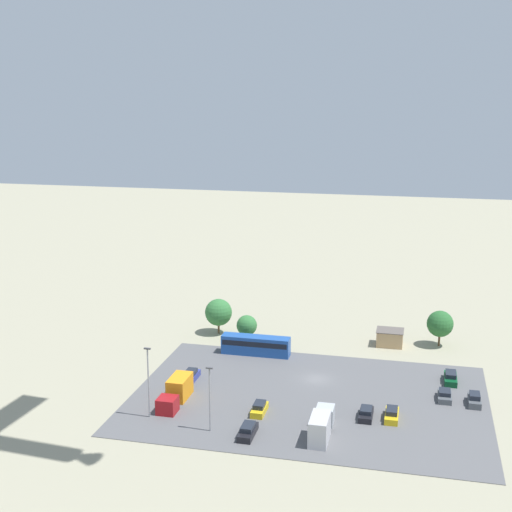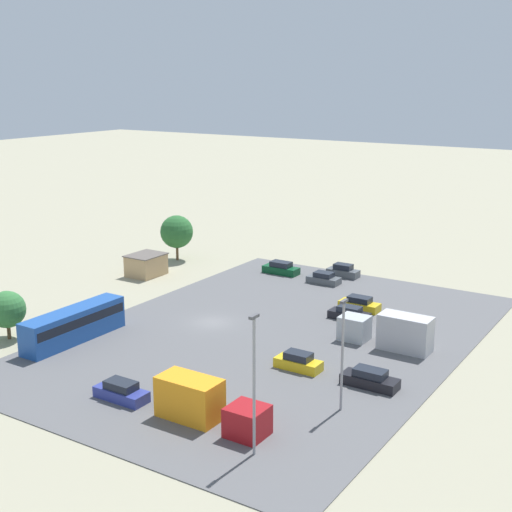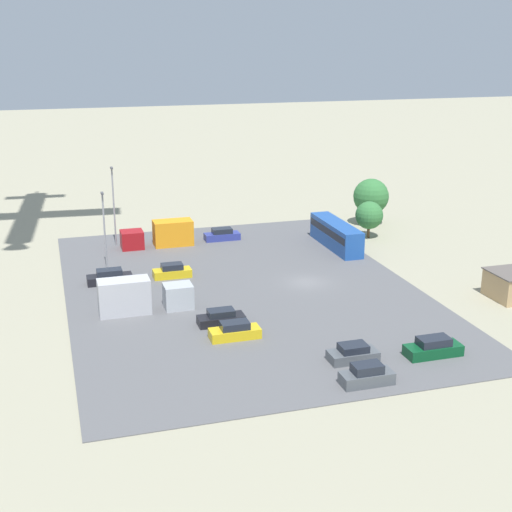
{
  "view_description": "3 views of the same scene",
  "coord_description": "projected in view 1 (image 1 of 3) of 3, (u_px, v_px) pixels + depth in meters",
  "views": [
    {
      "loc": [
        -14.36,
        101.17,
        43.09
      ],
      "look_at": [
        5.01,
        18.79,
        23.4
      ],
      "focal_mm": 50.0,
      "sensor_mm": 36.0,
      "label": 1
    },
    {
      "loc": [
        56.35,
        41.46,
        24.82
      ],
      "look_at": [
        -1.66,
        4.33,
        7.4
      ],
      "focal_mm": 50.0,
      "sensor_mm": 36.0,
      "label": 2
    },
    {
      "loc": [
        -67.16,
        25.75,
        25.37
      ],
      "look_at": [
        -3.85,
        6.81,
        4.77
      ],
      "focal_mm": 50.0,
      "sensor_mm": 36.0,
      "label": 3
    }
  ],
  "objects": [
    {
      "name": "parked_car_7",
      "position": [
        451.0,
        378.0,
        107.65
      ],
      "size": [
        1.85,
        4.73,
        1.59
      ],
      "color": "#0C4723",
      "rests_on": "ground"
    },
    {
      "name": "parking_lot_surface",
      "position": [
        308.0,
        399.0,
        101.99
      ],
      "size": [
        50.37,
        35.37,
        0.08
      ],
      "color": "#565659",
      "rests_on": "ground"
    },
    {
      "name": "tree_near_shed",
      "position": [
        440.0,
        324.0,
        122.28
      ],
      "size": [
        4.53,
        4.53,
        6.29
      ],
      "color": "brown",
      "rests_on": "ground"
    },
    {
      "name": "tree_apron_mid",
      "position": [
        247.0,
        325.0,
        124.62
      ],
      "size": [
        3.61,
        3.61,
        4.81
      ],
      "color": "brown",
      "rests_on": "ground"
    },
    {
      "name": "parked_car_5",
      "position": [
        259.0,
        409.0,
        97.25
      ],
      "size": [
        1.71,
        4.12,
        1.53
      ],
      "rotation": [
        0.0,
        0.0,
        3.14
      ],
      "color": "gold",
      "rests_on": "ground"
    },
    {
      "name": "shed_building",
      "position": [
        390.0,
        338.0,
        123.21
      ],
      "size": [
        4.66,
        3.88,
        2.77
      ],
      "color": "tan",
      "rests_on": "ground"
    },
    {
      "name": "parked_car_4",
      "position": [
        366.0,
        414.0,
        95.89
      ],
      "size": [
        1.78,
        4.28,
        1.41
      ],
      "color": "black",
      "rests_on": "ground"
    },
    {
      "name": "parked_truck_0",
      "position": [
        176.0,
        392.0,
        100.67
      ],
      "size": [
        2.57,
        8.89,
        3.15
      ],
      "color": "maroon",
      "rests_on": "ground"
    },
    {
      "name": "light_pole_lot_centre",
      "position": [
        148.0,
        380.0,
        95.01
      ],
      "size": [
        0.9,
        0.28,
        9.89
      ],
      "color": "gray",
      "rests_on": "ground"
    },
    {
      "name": "parked_car_0",
      "position": [
        474.0,
        400.0,
        99.97
      ],
      "size": [
        1.7,
        4.05,
        1.64
      ],
      "color": "#4C5156",
      "rests_on": "ground"
    },
    {
      "name": "light_pole_lot_edge",
      "position": [
        210.0,
        396.0,
        91.22
      ],
      "size": [
        0.9,
        0.28,
        8.78
      ],
      "color": "gray",
      "rests_on": "ground"
    },
    {
      "name": "parked_car_3",
      "position": [
        445.0,
        396.0,
        101.53
      ],
      "size": [
        1.9,
        4.03,
        1.42
      ],
      "rotation": [
        0.0,
        0.0,
        3.14
      ],
      "color": "#4C5156",
      "rests_on": "ground"
    },
    {
      "name": "parked_car_1",
      "position": [
        248.0,
        431.0,
        90.88
      ],
      "size": [
        1.78,
        4.72,
        1.53
      ],
      "color": "black",
      "rests_on": "ground"
    },
    {
      "name": "parked_car_2",
      "position": [
        191.0,
        376.0,
        108.43
      ],
      "size": [
        1.79,
        4.51,
        1.54
      ],
      "color": "navy",
      "rests_on": "ground"
    },
    {
      "name": "ground_plane",
      "position": [
        316.0,
        379.0,
        108.89
      ],
      "size": [
        400.0,
        400.0,
        0.0
      ],
      "primitive_type": "plane",
      "color": "gray"
    },
    {
      "name": "parked_truck_1",
      "position": [
        321.0,
        425.0,
        90.53
      ],
      "size": [
        2.3,
        8.9,
        3.36
      ],
      "rotation": [
        0.0,
        0.0,
        3.14
      ],
      "color": "#ADB2B7",
      "rests_on": "ground"
    },
    {
      "name": "parked_car_6",
      "position": [
        392.0,
        415.0,
        95.49
      ],
      "size": [
        1.76,
        4.43,
        1.52
      ],
      "rotation": [
        0.0,
        0.0,
        3.14
      ],
      "color": "gold",
      "rests_on": "ground"
    },
    {
      "name": "tree_apron_far",
      "position": [
        219.0,
        312.0,
        128.64
      ],
      "size": [
        4.89,
        4.89,
        6.46
      ],
      "color": "brown",
      "rests_on": "ground"
    },
    {
      "name": "bus",
      "position": [
        256.0,
        345.0,
        118.68
      ],
      "size": [
        11.43,
        2.48,
        3.15
      ],
      "rotation": [
        0.0,
        0.0,
        1.57
      ],
      "color": "#1E4C9E",
      "rests_on": "ground"
    }
  ]
}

